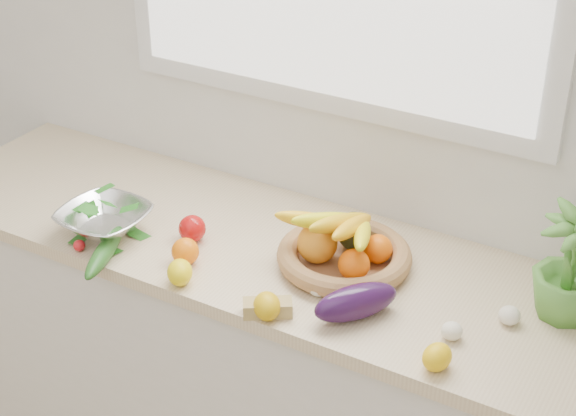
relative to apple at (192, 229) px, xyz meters
The scene contains 18 objects.
back_wall 0.60m from the apple, 60.23° to the left, with size 4.50×0.02×2.70m, color white.
counter_cabinet 0.56m from the apple, 20.70° to the left, with size 2.20×0.58×0.86m, color silver.
countertop 0.24m from the apple, 20.70° to the left, with size 2.24×0.62×0.04m, color beige.
orange_loose 0.11m from the apple, 63.83° to the right, with size 0.07×0.07×0.07m, color orange.
lemon_a 0.21m from the apple, 63.50° to the right, with size 0.07×0.08×0.07m, color yellow.
lemon_b 0.80m from the apple, 12.02° to the right, with size 0.06×0.08×0.06m, color yellow.
lemon_c 0.41m from the apple, 28.71° to the right, with size 0.07×0.08×0.07m, color gold.
apple is the anchor object (origin of this frame).
ginger 0.40m from the apple, 27.63° to the right, with size 0.12×0.05×0.04m, color tan.
garlic_a 0.43m from the apple, ahead, with size 0.06×0.06×0.05m, color beige.
garlic_b 0.88m from the apple, ahead, with size 0.05×0.05×0.05m, color white.
garlic_c 0.78m from the apple, ahead, with size 0.05×0.05×0.04m, color white.
eggplant 0.55m from the apple, ahead, with size 0.08×0.22×0.09m, color #2A0F37.
cucumber 0.25m from the apple, 126.69° to the right, with size 0.05×0.26×0.05m, color #225318.
radish 0.31m from the apple, 140.12° to the right, with size 0.03×0.03×0.03m, color red.
potted_herb 1.00m from the apple, 10.23° to the left, with size 0.18×0.18×0.32m, color #509335.
fruit_basket 0.43m from the apple, 13.15° to the left, with size 0.44×0.44×0.19m.
colander_with_spinach 0.25m from the apple, 156.80° to the right, with size 0.25×0.25×0.12m.
Camera 1 is at (1.05, 0.21, 2.20)m, focal length 55.00 mm.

